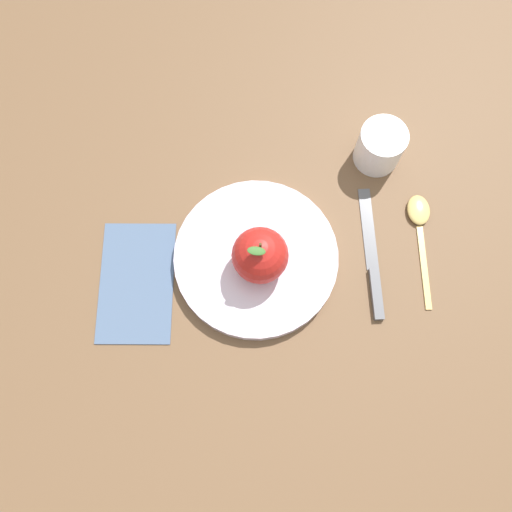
# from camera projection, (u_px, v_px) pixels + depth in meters

# --- Properties ---
(ground_plane) EXTENTS (2.40, 2.40, 0.00)m
(ground_plane) POSITION_uv_depth(u_px,v_px,m) (284.00, 264.00, 0.79)
(ground_plane) COLOR brown
(dinner_plate) EXTENTS (0.24, 0.24, 0.02)m
(dinner_plate) POSITION_uv_depth(u_px,v_px,m) (256.00, 258.00, 0.78)
(dinner_plate) COLOR silver
(dinner_plate) RESTS_ON ground_plane
(apple) EXTENTS (0.08, 0.08, 0.09)m
(apple) POSITION_uv_depth(u_px,v_px,m) (260.00, 255.00, 0.73)
(apple) COLOR #B21E19
(apple) RESTS_ON dinner_plate
(cup) EXTENTS (0.07, 0.07, 0.07)m
(cup) POSITION_uv_depth(u_px,v_px,m) (380.00, 145.00, 0.81)
(cup) COLOR white
(cup) RESTS_ON ground_plane
(knife) EXTENTS (0.18, 0.12, 0.01)m
(knife) POSITION_uv_depth(u_px,v_px,m) (373.00, 264.00, 0.79)
(knife) COLOR #59595E
(knife) RESTS_ON ground_plane
(spoon) EXTENTS (0.16, 0.11, 0.01)m
(spoon) POSITION_uv_depth(u_px,v_px,m) (420.00, 223.00, 0.81)
(spoon) COLOR #D8B766
(spoon) RESTS_ON ground_plane
(linen_napkin) EXTENTS (0.21, 0.18, 0.00)m
(linen_napkin) POSITION_uv_depth(u_px,v_px,m) (136.00, 282.00, 0.78)
(linen_napkin) COLOR slate
(linen_napkin) RESTS_ON ground_plane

